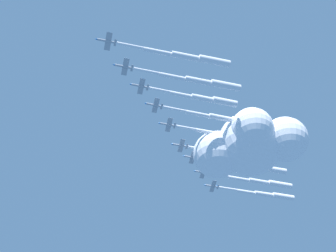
{
  "coord_description": "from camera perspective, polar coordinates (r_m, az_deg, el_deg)",
  "views": [
    {
      "loc": [
        47.16,
        -154.49,
        40.09
      ],
      "look_at": [
        0.0,
        0.0,
        206.71
      ],
      "focal_mm": 45.58,
      "sensor_mm": 36.0,
      "label": 1
    }
  ],
  "objects": [
    {
      "name": "jet_starboard_mid",
      "position": [
        240.87,
        8.08,
        -1.15
      ],
      "size": [
        52.72,
        32.43,
        4.53
      ],
      "color": "#9EA3AD"
    },
    {
      "name": "jet_port_outer",
      "position": [
        249.86,
        9.54,
        -3.87
      ],
      "size": [
        53.22,
        33.21,
        4.49
      ],
      "color": "#9EA3AD"
    },
    {
      "name": "jet_starboard_inner",
      "position": [
        221.34,
        4.79,
        3.72
      ],
      "size": [
        50.54,
        32.07,
        4.59
      ],
      "color": "#9EA3AD"
    },
    {
      "name": "jet_port_mid",
      "position": [
        232.69,
        7.35,
        1.07
      ],
      "size": [
        56.31,
        35.76,
        4.52
      ],
      "color": "#9EA3AD"
    },
    {
      "name": "cloud_puff",
      "position": [
        241.78,
        10.78,
        -2.22
      ],
      "size": [
        64.51,
        41.13,
        37.85
      ],
      "color": "white"
    },
    {
      "name": "jet_trail_port",
      "position": [
        275.7,
        12.31,
        -7.29
      ],
      "size": [
        57.13,
        36.11,
        4.55
      ],
      "color": "#9EA3AD"
    },
    {
      "name": "jet_lead",
      "position": [
        204.29,
        2.69,
        9.26
      ],
      "size": [
        57.69,
        35.05,
        4.55
      ],
      "color": "#9EA3AD"
    },
    {
      "name": "jet_starboard_outer",
      "position": [
        264.03,
        11.37,
        -5.38
      ],
      "size": [
        58.1,
        35.58,
        4.48
      ],
      "color": "#9EA3AD"
    },
    {
      "name": "jet_trail_starboard",
      "position": [
        286.31,
        12.91,
        -8.88
      ],
      "size": [
        54.42,
        33.99,
        4.52
      ],
      "color": "#9EA3AD"
    },
    {
      "name": "jet_port_inner",
      "position": [
        211.69,
        4.4,
        6.01
      ],
      "size": [
        57.14,
        35.24,
        4.56
      ],
      "color": "#9EA3AD"
    }
  ]
}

